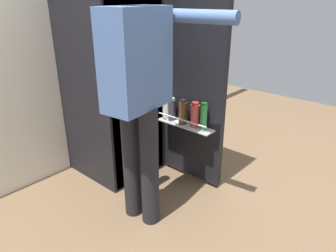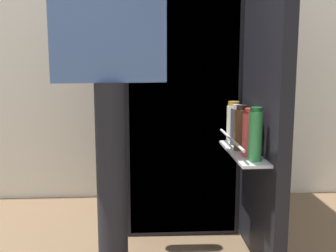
{
  "view_description": "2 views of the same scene",
  "coord_description": "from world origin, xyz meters",
  "views": [
    {
      "loc": [
        -1.58,
        -1.43,
        1.45
      ],
      "look_at": [
        -0.01,
        -0.06,
        0.58
      ],
      "focal_mm": 33.31,
      "sensor_mm": 36.0,
      "label": 1
    },
    {
      "loc": [
        -0.2,
        -1.77,
        0.92
      ],
      "look_at": [
        -0.1,
        -0.06,
        0.63
      ],
      "focal_mm": 44.3,
      "sensor_mm": 36.0,
      "label": 2
    }
  ],
  "objects": [
    {
      "name": "kitchen_wall",
      "position": [
        0.0,
        0.94,
        1.21
      ],
      "size": [
        4.4,
        0.1,
        2.43
      ],
      "primitive_type": "cube",
      "color": "silver",
      "rests_on": "ground_plane"
    },
    {
      "name": "refrigerator",
      "position": [
        0.02,
        0.52,
        0.88
      ],
      "size": [
        0.64,
        1.21,
        1.77
      ],
      "color": "black",
      "rests_on": "ground_plane"
    },
    {
      "name": "person",
      "position": [
        -0.33,
        -0.1,
        0.99
      ],
      "size": [
        0.6,
        0.71,
        1.64
      ],
      "color": "black",
      "rests_on": "ground_plane"
    }
  ]
}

